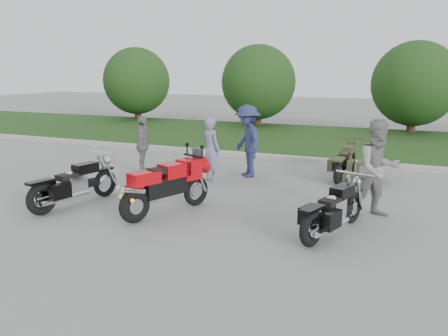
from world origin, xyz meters
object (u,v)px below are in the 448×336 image
at_px(person_back, 143,145).
at_px(cruiser_right, 332,212).
at_px(sportbike_red, 165,185).
at_px(person_denim, 247,141).
at_px(cruiser_left, 72,186).
at_px(person_stripe, 211,149).
at_px(person_grey, 378,169).
at_px(cruiser_sidecar, 359,166).

bearing_deg(person_back, cruiser_right, -140.43).
distance_m(sportbike_red, person_denim, 3.61).
bearing_deg(cruiser_left, cruiser_right, 15.96).
relative_size(cruiser_left, cruiser_right, 1.09).
xyz_separation_m(cruiser_left, person_stripe, (1.75, 3.06, 0.38)).
xyz_separation_m(person_grey, person_denim, (-3.38, 2.16, 0.01)).
relative_size(cruiser_right, person_stripe, 1.23).
xyz_separation_m(cruiser_left, person_grey, (5.79, 1.72, 0.50)).
height_order(cruiser_right, person_stripe, person_stripe).
bearing_deg(person_denim, cruiser_left, -71.97).
bearing_deg(cruiser_left, sportbike_red, 19.89).
bearing_deg(cruiser_left, person_stripe, 71.75).
bearing_deg(cruiser_sidecar, sportbike_red, -122.93).
bearing_deg(person_grey, cruiser_right, -148.54).
distance_m(sportbike_red, cruiser_right, 3.17).
relative_size(person_stripe, person_denim, 0.86).
xyz_separation_m(sportbike_red, person_stripe, (-0.28, 2.76, 0.22)).
xyz_separation_m(person_stripe, person_grey, (4.05, -1.34, 0.12)).
bearing_deg(person_grey, sportbike_red, 167.17).
bearing_deg(person_denim, cruiser_sidecar, 63.41).
xyz_separation_m(sportbike_red, person_back, (-2.36, 2.85, 0.18)).
bearing_deg(person_grey, cruiser_sidecar, 68.59).
bearing_deg(person_denim, person_stripe, -79.48).
relative_size(sportbike_red, cruiser_left, 0.94).
bearing_deg(person_back, sportbike_red, -164.42).
relative_size(sportbike_red, cruiser_sidecar, 0.97).
bearing_deg(person_stripe, cruiser_right, 172.29).
bearing_deg(cruiser_sidecar, cruiser_right, -86.31).
height_order(person_grey, person_back, person_grey).
height_order(sportbike_red, person_stripe, person_stripe).
bearing_deg(person_back, person_stripe, -116.47).
bearing_deg(person_grey, person_denim, 114.00).
distance_m(sportbike_red, cruiser_left, 2.05).
xyz_separation_m(sportbike_red, cruiser_sidecar, (3.17, 4.24, -0.22)).
distance_m(cruiser_right, person_stripe, 4.36).
bearing_deg(person_grey, person_stripe, 128.19).
bearing_deg(cruiser_sidecar, person_back, -162.06).
height_order(sportbike_red, person_denim, person_denim).
xyz_separation_m(cruiser_right, cruiser_sidecar, (0.01, 4.13, -0.03)).
relative_size(person_denim, person_back, 1.21).
bearing_deg(cruiser_left, person_grey, 27.98).
bearing_deg(cruiser_left, person_denim, 69.51).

